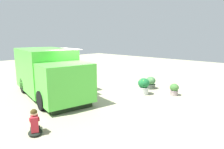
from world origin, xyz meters
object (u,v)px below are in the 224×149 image
food_truck (49,74)px  planter_flowering_near (174,89)px  person_customer (35,124)px  planter_flowering_side (144,86)px  planter_flowering_far (151,83)px

food_truck → planter_flowering_near: size_ratio=9.38×
food_truck → person_customer: 4.38m
person_customer → planter_flowering_near: 7.13m
planter_flowering_near → planter_flowering_side: bearing=126.7°
person_customer → planter_flowering_far: person_customer is taller
food_truck → planter_flowering_near: 6.59m
food_truck → planter_flowering_side: size_ratio=6.66×
planter_flowering_far → planter_flowering_side: 1.38m
planter_flowering_far → planter_flowering_near: bearing=-102.1°
food_truck → planter_flowering_side: 5.00m
planter_flowering_near → planter_flowering_far: size_ratio=0.88×
person_customer → planter_flowering_near: person_customer is taller
planter_flowering_far → planter_flowering_side: (-1.32, -0.39, 0.12)m
planter_flowering_near → planter_flowering_far: (0.36, 1.67, 0.02)m
food_truck → planter_flowering_far: food_truck is taller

